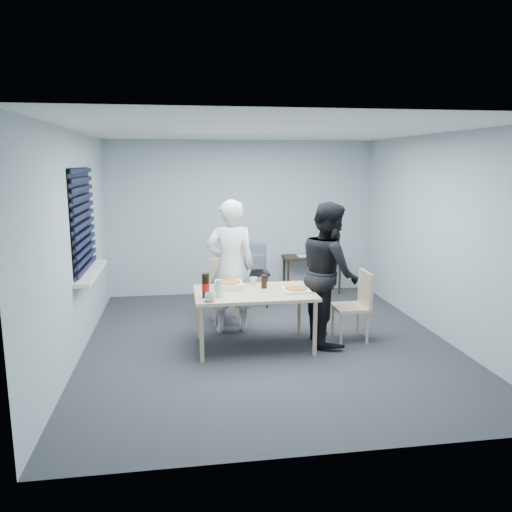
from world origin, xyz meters
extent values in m
plane|color=#2E2E33|center=(0.00, 0.00, 0.00)|extent=(5.00, 5.00, 0.00)
plane|color=white|center=(0.00, 0.00, 2.60)|extent=(5.00, 5.00, 0.00)
plane|color=#A8B4BA|center=(0.00, 2.50, 1.30)|extent=(4.50, 0.00, 4.50)
plane|color=#A8B4BA|center=(0.00, -2.50, 1.30)|extent=(4.50, 0.00, 4.50)
plane|color=#A8B4BA|center=(-2.25, 0.00, 1.30)|extent=(0.00, 5.00, 5.00)
plane|color=#A8B4BA|center=(2.25, 0.00, 1.30)|extent=(0.00, 5.00, 5.00)
plane|color=black|center=(-2.23, 0.40, 1.55)|extent=(0.00, 1.30, 1.30)
cube|color=black|center=(-2.21, 0.40, 1.55)|extent=(0.04, 1.30, 1.25)
cube|color=silver|center=(-2.16, 0.40, 0.89)|extent=(0.18, 1.42, 0.05)
cube|color=beige|center=(-0.19, -0.12, 0.68)|extent=(1.44, 0.91, 0.04)
cylinder|color=beige|center=(-0.85, -0.52, 0.33)|extent=(0.05, 0.05, 0.66)
cylinder|color=beige|center=(-0.85, 0.27, 0.33)|extent=(0.05, 0.05, 0.66)
cylinder|color=beige|center=(0.47, -0.52, 0.33)|extent=(0.05, 0.05, 0.66)
cylinder|color=beige|center=(0.47, 0.27, 0.33)|extent=(0.05, 0.05, 0.66)
cube|color=beige|center=(-0.44, 0.88, 0.43)|extent=(0.42, 0.42, 0.04)
cube|color=beige|center=(-0.44, 1.07, 0.67)|extent=(0.42, 0.04, 0.44)
cylinder|color=beige|center=(-0.61, 0.71, 0.21)|extent=(0.03, 0.03, 0.41)
cylinder|color=beige|center=(-0.61, 1.05, 0.21)|extent=(0.03, 0.03, 0.41)
cylinder|color=beige|center=(-0.27, 0.71, 0.21)|extent=(0.03, 0.03, 0.41)
cylinder|color=beige|center=(-0.27, 1.05, 0.21)|extent=(0.03, 0.03, 0.41)
cube|color=beige|center=(1.05, -0.08, 0.43)|extent=(0.42, 0.42, 0.04)
cube|color=beige|center=(1.24, -0.08, 0.67)|extent=(0.04, 0.42, 0.44)
cylinder|color=beige|center=(0.88, -0.25, 0.21)|extent=(0.03, 0.03, 0.41)
cylinder|color=beige|center=(0.88, 0.09, 0.21)|extent=(0.03, 0.03, 0.41)
cylinder|color=beige|center=(1.22, -0.25, 0.21)|extent=(0.03, 0.03, 0.41)
cylinder|color=beige|center=(1.22, 0.09, 0.21)|extent=(0.03, 0.03, 0.41)
imported|color=silver|center=(-0.41, 0.50, 0.89)|extent=(0.65, 0.42, 1.77)
imported|color=black|center=(0.76, -0.06, 0.89)|extent=(0.47, 0.86, 1.77)
cube|color=black|center=(1.17, 2.28, 0.63)|extent=(0.98, 0.44, 0.04)
cylinder|color=black|center=(0.72, 2.10, 0.31)|extent=(0.04, 0.04, 0.61)
cylinder|color=black|center=(0.72, 2.46, 0.31)|extent=(0.04, 0.04, 0.61)
cylinder|color=black|center=(1.63, 2.10, 0.31)|extent=(0.04, 0.04, 0.61)
cylinder|color=black|center=(1.63, 2.46, 0.31)|extent=(0.04, 0.04, 0.61)
cube|color=black|center=(0.09, 1.63, 0.53)|extent=(0.40, 0.40, 0.04)
cylinder|color=black|center=(-0.07, 1.47, 0.26)|extent=(0.04, 0.04, 0.51)
cylinder|color=black|center=(-0.07, 1.79, 0.26)|extent=(0.04, 0.04, 0.51)
cylinder|color=black|center=(0.25, 1.47, 0.26)|extent=(0.04, 0.04, 0.51)
cylinder|color=black|center=(0.25, 1.79, 0.26)|extent=(0.04, 0.04, 0.51)
cube|color=#575D64|center=(0.09, 1.63, 0.78)|extent=(0.32, 0.17, 0.44)
cube|color=#575D64|center=(0.09, 1.52, 0.72)|extent=(0.23, 0.06, 0.21)
cube|color=white|center=(-0.48, 0.08, 0.72)|extent=(0.34, 0.34, 0.04)
cube|color=white|center=(-0.48, 0.08, 0.75)|extent=(0.34, 0.34, 0.04)
cylinder|color=#CC7F38|center=(-0.48, 0.08, 0.78)|extent=(0.29, 0.29, 0.01)
cube|color=white|center=(0.31, -0.20, 0.72)|extent=(0.32, 0.32, 0.03)
cylinder|color=#CC7F38|center=(0.31, -0.20, 0.74)|extent=(0.27, 0.27, 0.01)
imported|color=silver|center=(-0.74, -0.48, 0.75)|extent=(0.17, 0.17, 0.10)
imported|color=silver|center=(-0.15, 0.23, 0.75)|extent=(0.10, 0.10, 0.09)
cylinder|color=black|center=(-0.04, 0.02, 0.78)|extent=(0.09, 0.09, 0.16)
cylinder|color=black|center=(-0.78, -0.31, 0.84)|extent=(0.09, 0.09, 0.28)
cylinder|color=red|center=(-0.78, -0.31, 0.82)|extent=(0.09, 0.09, 0.09)
cylinder|color=silver|center=(-0.63, -0.31, 0.80)|extent=(0.10, 0.10, 0.20)
torus|color=red|center=(0.00, -0.38, 0.70)|extent=(0.06, 0.06, 0.00)
cube|color=white|center=(1.02, 2.28, 0.66)|extent=(0.28, 0.32, 0.00)
cube|color=black|center=(1.39, 2.29, 0.69)|extent=(0.17, 0.13, 0.07)
camera|label=1|loc=(-1.05, -5.90, 2.24)|focal=35.00mm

